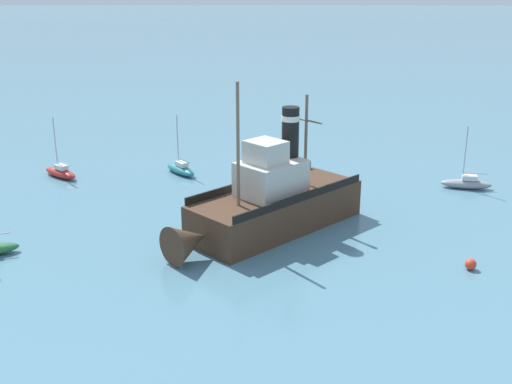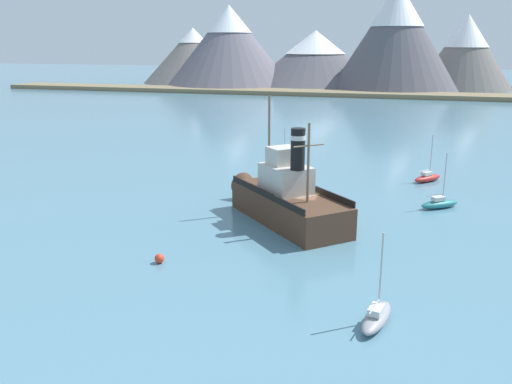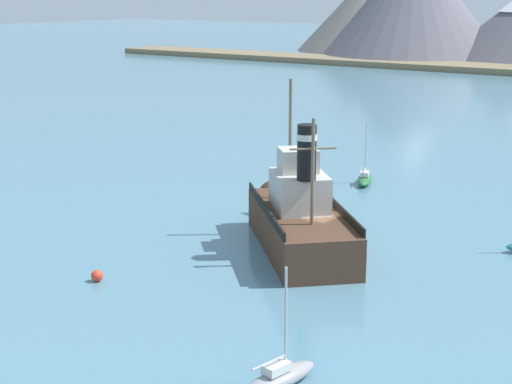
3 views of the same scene
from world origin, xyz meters
name	(u,v)px [view 2 (image 2 of 3)]	position (x,y,z in m)	size (l,w,h in m)	color
ground_plane	(301,224)	(0.00, 0.00, 0.00)	(600.00, 600.00, 0.00)	teal
mountain_ridge	(411,44)	(3.70, 141.01, 13.92)	(183.95, 62.32, 33.71)	slate
shoreline_strip	(390,95)	(0.00, 113.07, 0.60)	(240.00, 12.00, 1.20)	#7A6B4C
old_tugboat	(285,198)	(-1.51, 0.51, 1.83)	(12.52, 12.62, 9.90)	#4C3323
sailboat_grey	(377,316)	(7.17, -14.72, 0.43)	(1.79, 3.94, 4.90)	gray
sailboat_teal	(439,203)	(10.70, 7.74, 0.43)	(3.65, 3.23, 4.90)	#23757A
sailboat_green	(285,168)	(-5.67, 17.20, 0.43)	(2.49, 3.93, 4.90)	#286B3D
sailboat_red	(427,178)	(9.70, 17.40, 0.43)	(3.25, 3.64, 4.90)	#B22823
mooring_buoy	(159,258)	(-7.18, -10.69, 0.32)	(0.64, 0.64, 0.64)	red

